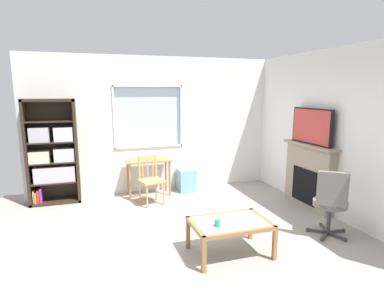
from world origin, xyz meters
name	(u,v)px	position (x,y,z in m)	size (l,w,h in m)	color
ground	(187,235)	(0.00, 0.00, -0.01)	(6.06, 5.72, 0.02)	#9E9389
wall_back_with_window	(154,126)	(0.01, 2.36, 1.37)	(5.06, 0.15, 2.78)	silver
wall_right	(338,134)	(2.59, 0.00, 1.39)	(0.12, 4.92, 2.78)	silver
bookshelf	(53,155)	(-1.96, 2.12, 0.92)	(0.90, 0.38, 1.95)	#2D2319
desk_under_window	(148,166)	(-0.19, 2.01, 0.60)	(0.89, 0.43, 0.73)	#A37547
wooden_chair	(151,180)	(-0.25, 1.50, 0.46)	(0.50, 0.49, 0.90)	tan
plastic_drawer_unit	(186,180)	(0.62, 2.06, 0.23)	(0.35, 0.40, 0.47)	#72ADDB
fireplace	(309,176)	(2.44, 0.44, 0.58)	(0.26, 1.26, 1.16)	gray
tv	(312,126)	(2.42, 0.44, 1.48)	(0.06, 1.01, 0.63)	black
office_chair	(331,200)	(1.93, -0.71, 0.55)	(0.62, 0.62, 1.00)	slate
coffee_table	(230,226)	(0.35, -0.73, 0.38)	(0.99, 0.68, 0.45)	#8C9E99
sippy_cup	(218,223)	(0.14, -0.82, 0.49)	(0.07, 0.07, 0.09)	#33B770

